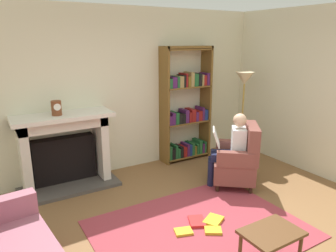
{
  "coord_description": "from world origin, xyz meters",
  "views": [
    {
      "loc": [
        -2.0,
        -2.32,
        2.18
      ],
      "look_at": [
        0.1,
        1.2,
        1.05
      ],
      "focal_mm": 33.68,
      "sensor_mm": 36.0,
      "label": 1
    }
  ],
  "objects_px": {
    "fireplace": "(65,149)",
    "seated_reader": "(231,147)",
    "mantel_clock": "(56,108)",
    "side_table": "(271,238)",
    "bookshelf": "(186,108)",
    "armchair_reading": "(239,160)",
    "floor_lamp": "(244,86)"
  },
  "relations": [
    {
      "from": "fireplace",
      "to": "mantel_clock",
      "type": "relative_size",
      "value": 6.91
    },
    {
      "from": "fireplace",
      "to": "seated_reader",
      "type": "height_order",
      "value": "fireplace"
    },
    {
      "from": "bookshelf",
      "to": "floor_lamp",
      "type": "bearing_deg",
      "value": -31.77
    },
    {
      "from": "armchair_reading",
      "to": "fireplace",
      "type": "bearing_deg",
      "value": -82.42
    },
    {
      "from": "seated_reader",
      "to": "fireplace",
      "type": "bearing_deg",
      "value": -82.07
    },
    {
      "from": "seated_reader",
      "to": "bookshelf",
      "type": "bearing_deg",
      "value": -143.74
    },
    {
      "from": "mantel_clock",
      "to": "side_table",
      "type": "height_order",
      "value": "mantel_clock"
    },
    {
      "from": "fireplace",
      "to": "seated_reader",
      "type": "xyz_separation_m",
      "value": [
        2.16,
        -1.27,
        0.02
      ]
    },
    {
      "from": "mantel_clock",
      "to": "seated_reader",
      "type": "xyz_separation_m",
      "value": [
        2.24,
        -1.17,
        -0.63
      ]
    },
    {
      "from": "fireplace",
      "to": "mantel_clock",
      "type": "distance_m",
      "value": 0.66
    },
    {
      "from": "floor_lamp",
      "to": "seated_reader",
      "type": "bearing_deg",
      "value": -140.66
    },
    {
      "from": "mantel_clock",
      "to": "bookshelf",
      "type": "bearing_deg",
      "value": 3.4
    },
    {
      "from": "fireplace",
      "to": "bookshelf",
      "type": "height_order",
      "value": "bookshelf"
    },
    {
      "from": "bookshelf",
      "to": "seated_reader",
      "type": "xyz_separation_m",
      "value": [
        -0.05,
        -1.31,
        -0.36
      ]
    },
    {
      "from": "side_table",
      "to": "mantel_clock",
      "type": "bearing_deg",
      "value": 114.84
    },
    {
      "from": "bookshelf",
      "to": "floor_lamp",
      "type": "relative_size",
      "value": 1.27
    },
    {
      "from": "side_table",
      "to": "seated_reader",
      "type": "bearing_deg",
      "value": 59.94
    },
    {
      "from": "floor_lamp",
      "to": "side_table",
      "type": "bearing_deg",
      "value": -128.06
    },
    {
      "from": "armchair_reading",
      "to": "seated_reader",
      "type": "height_order",
      "value": "seated_reader"
    },
    {
      "from": "armchair_reading",
      "to": "side_table",
      "type": "bearing_deg",
      "value": 4.81
    },
    {
      "from": "bookshelf",
      "to": "side_table",
      "type": "distance_m",
      "value": 3.16
    },
    {
      "from": "armchair_reading",
      "to": "side_table",
      "type": "height_order",
      "value": "armchair_reading"
    },
    {
      "from": "mantel_clock",
      "to": "bookshelf",
      "type": "distance_m",
      "value": 2.31
    },
    {
      "from": "bookshelf",
      "to": "fireplace",
      "type": "bearing_deg",
      "value": -179.08
    },
    {
      "from": "bookshelf",
      "to": "armchair_reading",
      "type": "height_order",
      "value": "bookshelf"
    },
    {
      "from": "mantel_clock",
      "to": "side_table",
      "type": "bearing_deg",
      "value": -65.16
    },
    {
      "from": "bookshelf",
      "to": "floor_lamp",
      "type": "distance_m",
      "value": 1.11
    },
    {
      "from": "mantel_clock",
      "to": "armchair_reading",
      "type": "height_order",
      "value": "mantel_clock"
    },
    {
      "from": "bookshelf",
      "to": "seated_reader",
      "type": "relative_size",
      "value": 1.82
    },
    {
      "from": "armchair_reading",
      "to": "floor_lamp",
      "type": "distance_m",
      "value": 1.52
    },
    {
      "from": "bookshelf",
      "to": "side_table",
      "type": "xyz_separation_m",
      "value": [
        -0.99,
        -2.93,
        -0.61
      ]
    },
    {
      "from": "side_table",
      "to": "floor_lamp",
      "type": "distance_m",
      "value": 3.2
    }
  ]
}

